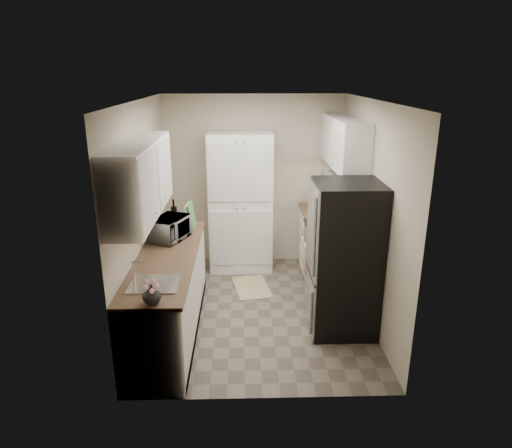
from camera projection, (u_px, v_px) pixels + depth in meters
name	position (u px, v px, depth m)	size (l,w,h in m)	color
ground	(257.00, 310.00, 5.62)	(3.20, 3.20, 0.00)	#665B4C
room_shell	(256.00, 181.00, 5.09)	(2.64, 3.24, 2.52)	beige
pantry_cabinet	(241.00, 203.00, 6.54)	(0.90, 0.55, 2.00)	white
base_cabinet_left	(169.00, 295.00, 5.05)	(0.60, 2.30, 0.88)	white
countertop_left	(167.00, 257.00, 4.90)	(0.63, 2.33, 0.04)	brown
base_cabinet_right	(323.00, 242.00, 6.63)	(0.60, 0.80, 0.88)	white
countertop_right	(324.00, 211.00, 6.49)	(0.63, 0.83, 0.04)	brown
electric_range	(332.00, 261.00, 5.86)	(0.71, 0.78, 1.13)	#B7B7BC
refrigerator	(344.00, 258.00, 4.99)	(0.70, 0.72, 1.70)	#B7B7BC
microwave	(170.00, 229.00, 5.31)	(0.48, 0.33, 0.27)	#AFAFB4
wine_bottle	(174.00, 214.00, 5.78)	(0.08, 0.08, 0.32)	black
flower_vase	(152.00, 294.00, 3.85)	(0.16, 0.16, 0.17)	silver
cutting_board	(192.00, 215.00, 5.71)	(0.02, 0.26, 0.32)	#468E3C
toaster_oven	(324.00, 204.00, 6.38)	(0.31, 0.39, 0.22)	silver
fruit_basket	(324.00, 193.00, 6.32)	(0.25, 0.25, 0.11)	#F25F08
kitchen_mat	(252.00, 287.00, 6.20)	(0.44, 0.70, 0.01)	tan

